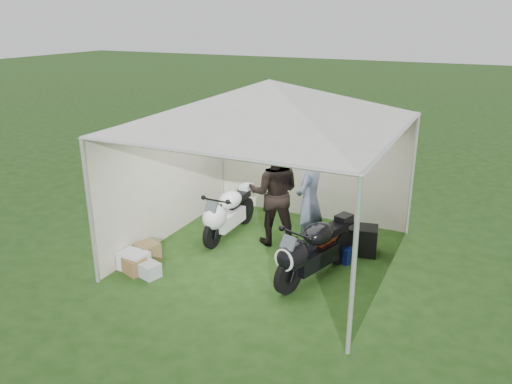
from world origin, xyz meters
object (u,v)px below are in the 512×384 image
Objects in this scene: motorcycle_black at (312,249)px; person_blue_jacket at (310,201)px; canopy_tent at (270,107)px; crate_3 at (134,265)px; crate_1 at (147,252)px; equipment_box at (362,240)px; motorcycle_white at (227,212)px; paddock_stand at (342,254)px; crate_2 at (149,270)px; person_dark_jacket at (274,193)px; crate_0 at (134,261)px.

motorcycle_black is 1.10m from person_blue_jacket.
crate_3 is (-1.69, -1.54, -2.44)m from canopy_tent.
crate_3 is (0.06, -0.44, -0.02)m from crate_1.
crate_1 is (-3.20, -1.84, -0.10)m from equipment_box.
motorcycle_white is at bearing 62.38° from crate_1.
equipment_box is (0.22, 0.42, 0.12)m from paddock_stand.
motorcycle_white is 1.95m from crate_2.
motorcycle_white is at bearing -9.85° from person_dark_jacket.
paddock_stand is at bearing -117.85° from equipment_box.
equipment_box reaches higher than crate_2.
equipment_box is 3.63m from crate_2.
paddock_stand is 0.70× the size of equipment_box.
crate_1 is at bearing 98.16° from crate_3.
person_dark_jacket is at bearing 172.41° from paddock_stand.
motorcycle_black is 0.95m from paddock_stand.
crate_3 is (-3.14, -2.27, -0.12)m from equipment_box.
person_blue_jacket is at bearing 45.42° from crate_2.
canopy_tent is 3.33m from crate_0.
person_blue_jacket is 4.18× the size of crate_0.
motorcycle_black is 2.87m from crate_3.
equipment_box is 1.28× the size of crate_3.
motorcycle_black is 5.80× the size of crate_2.
person_blue_jacket is 2.89m from crate_1.
paddock_stand is 1.02× the size of crate_1.
motorcycle_black is at bearing 21.17° from crate_3.
crate_2 is (0.38, -0.09, -0.03)m from crate_0.
paddock_stand is 1.05m from person_blue_jacket.
motorcycle_white is at bearing 161.59° from canopy_tent.
crate_2 is at bearing -13.71° from crate_0.
canopy_tent reaches higher than person_blue_jacket.
crate_1 reaches higher than crate_0.
crate_1 is at bearing -150.19° from equipment_box.
paddock_stand reaches higher than crate_3.
motorcycle_black reaches higher than motorcycle_white.
crate_2 is (-0.37, -1.88, -0.37)m from motorcycle_white.
motorcycle_white reaches higher than crate_2.
canopy_tent reaches higher than crate_3.
motorcycle_white is 0.96× the size of motorcycle_black.
person_blue_jacket is (-0.40, 0.94, 0.42)m from motorcycle_black.
person_dark_jacket is (-1.35, 0.18, 0.83)m from paddock_stand.
person_dark_jacket is at bearing 50.02° from crate_0.
crate_0 is 0.39m from crate_2.
equipment_box is 1.58× the size of crate_2.
equipment_box reaches higher than paddock_stand.
motorcycle_black is (1.97, -0.84, 0.03)m from motorcycle_white.
motorcycle_white is 3.96× the size of crate_0.
person_dark_jacket is 1.74m from equipment_box.
person_dark_jacket reaches higher than crate_0.
equipment_box is (1.57, 0.24, -0.71)m from person_dark_jacket.
crate_3 is at bearing 178.78° from crate_2.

